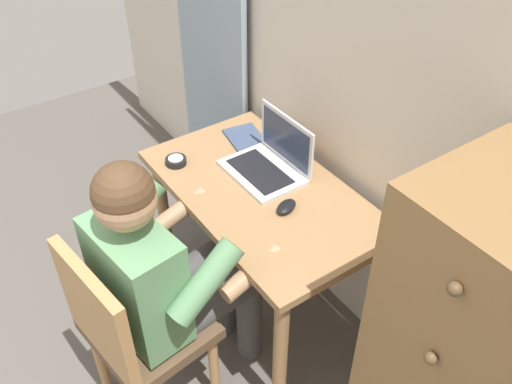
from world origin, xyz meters
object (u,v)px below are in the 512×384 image
(chair, at_px, (132,329))
(computer_mouse, at_px, (286,207))
(laptop, at_px, (270,161))
(notebook_pad, at_px, (246,138))
(desk_clock, at_px, (176,161))
(desk, at_px, (262,212))
(dresser, at_px, (469,369))
(person_seated, at_px, (168,270))

(chair, height_order, computer_mouse, chair)
(laptop, relative_size, notebook_pad, 1.63)
(chair, distance_m, notebook_pad, 0.99)
(desk_clock, bearing_deg, chair, -43.70)
(desk, relative_size, dresser, 0.79)
(desk, relative_size, desk_clock, 11.77)
(desk, height_order, notebook_pad, notebook_pad)
(dresser, xyz_separation_m, chair, (-0.85, -0.76, -0.17))
(person_seated, relative_size, notebook_pad, 5.75)
(chair, bearing_deg, computer_mouse, 89.01)
(dresser, bearing_deg, person_seated, -146.62)
(desk, bearing_deg, dresser, 4.40)
(laptop, height_order, notebook_pad, laptop)
(laptop, xyz_separation_m, notebook_pad, (-0.25, 0.05, -0.05))
(dresser, xyz_separation_m, person_seated, (-0.87, -0.58, 0.01))
(dresser, relative_size, notebook_pad, 6.38)
(desk, distance_m, dresser, 1.00)
(computer_mouse, bearing_deg, desk_clock, -177.91)
(laptop, bearing_deg, person_seated, -70.84)
(person_seated, relative_size, laptop, 3.53)
(desk, relative_size, person_seated, 0.88)
(dresser, height_order, computer_mouse, dresser)
(laptop, bearing_deg, desk, -49.51)
(desk, xyz_separation_m, person_seated, (0.12, -0.50, 0.06))
(chair, relative_size, desk_clock, 9.88)
(computer_mouse, bearing_deg, dresser, -15.22)
(computer_mouse, distance_m, desk_clock, 0.55)
(computer_mouse, bearing_deg, chair, -111.18)
(dresser, height_order, person_seated, dresser)
(dresser, relative_size, laptop, 3.92)
(dresser, height_order, chair, dresser)
(desk, height_order, chair, chair)
(notebook_pad, bearing_deg, laptop, -0.22)
(desk, relative_size, computer_mouse, 10.59)
(chair, xyz_separation_m, computer_mouse, (0.01, 0.68, 0.26))
(desk_clock, distance_m, notebook_pad, 0.35)
(dresser, xyz_separation_m, computer_mouse, (-0.84, -0.07, 0.09))
(chair, relative_size, person_seated, 0.74)
(dresser, bearing_deg, chair, -138.34)
(person_seated, bearing_deg, dresser, 33.38)
(dresser, bearing_deg, desk_clock, -168.21)
(notebook_pad, bearing_deg, dresser, 7.13)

